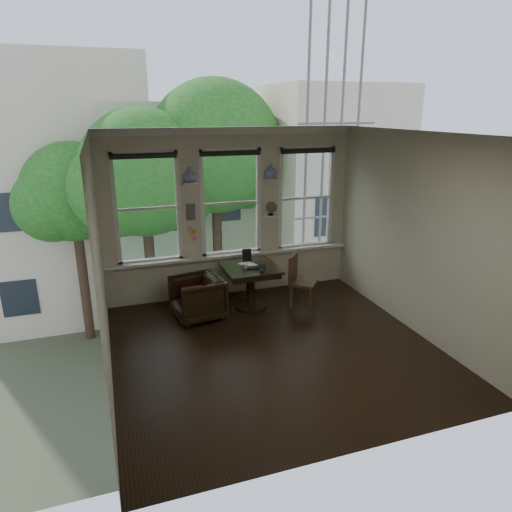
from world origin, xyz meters
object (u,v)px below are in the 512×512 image
object	(u,v)px
table	(251,287)
armchair_left	(197,298)
side_chair_right	(303,282)
laptop	(257,268)
mug	(246,266)

from	to	relation	value
table	armchair_left	size ratio (longest dim) A/B	1.15
armchair_left	side_chair_right	bearing A→B (deg)	76.79
table	side_chair_right	bearing A→B (deg)	-16.91
table	laptop	xyz separation A→B (m)	(0.07, -0.14, 0.39)
table	armchair_left	xyz separation A→B (m)	(-0.95, -0.11, -0.02)
laptop	armchair_left	bearing A→B (deg)	178.40
side_chair_right	laptop	world-z (taller)	side_chair_right
table	mug	bearing A→B (deg)	-148.14
side_chair_right	mug	size ratio (longest dim) A/B	9.72
side_chair_right	mug	world-z (taller)	side_chair_right
armchair_left	mug	size ratio (longest dim) A/B	8.28
table	laptop	size ratio (longest dim) A/B	2.78
table	mug	xyz separation A→B (m)	(-0.11, -0.07, 0.42)
laptop	mug	size ratio (longest dim) A/B	3.42
armchair_left	mug	world-z (taller)	mug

